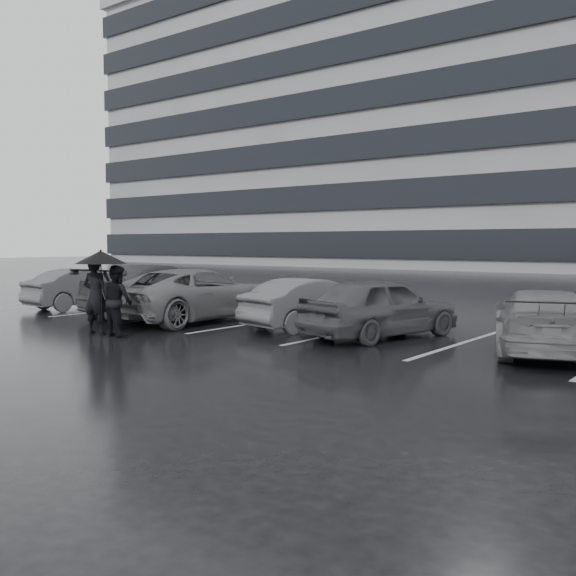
{
  "coord_description": "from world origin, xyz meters",
  "views": [
    {
      "loc": [
        8.61,
        -10.19,
        2.09
      ],
      "look_at": [
        0.01,
        1.0,
        1.1
      ],
      "focal_mm": 40.0,
      "sensor_mm": 36.0,
      "label": 1
    }
  ],
  "objects_px": {
    "car_west_b": "(196,295)",
    "pedestrian_left": "(96,296)",
    "car_west_a": "(312,303)",
    "car_main": "(381,307)",
    "car_east": "(543,321)",
    "pedestrian_right": "(117,301)",
    "car_west_c": "(157,289)",
    "car_west_d": "(87,288)"
  },
  "relations": [
    {
      "from": "car_west_c",
      "to": "car_west_d",
      "type": "height_order",
      "value": "car_west_c"
    },
    {
      "from": "car_main",
      "to": "car_west_b",
      "type": "xyz_separation_m",
      "value": [
        -5.49,
        -0.31,
        0.03
      ]
    },
    {
      "from": "car_west_b",
      "to": "car_west_c",
      "type": "height_order",
      "value": "car_west_c"
    },
    {
      "from": "car_west_a",
      "to": "pedestrian_right",
      "type": "height_order",
      "value": "pedestrian_right"
    },
    {
      "from": "car_west_a",
      "to": "car_east",
      "type": "distance_m",
      "value": 5.57
    },
    {
      "from": "car_west_b",
      "to": "pedestrian_left",
      "type": "bearing_deg",
      "value": 89.72
    },
    {
      "from": "car_main",
      "to": "car_west_c",
      "type": "bearing_deg",
      "value": 12.62
    },
    {
      "from": "car_main",
      "to": "pedestrian_right",
      "type": "relative_size",
      "value": 2.47
    },
    {
      "from": "car_west_c",
      "to": "pedestrian_right",
      "type": "xyz_separation_m",
      "value": [
        2.79,
        -3.56,
        0.07
      ]
    },
    {
      "from": "car_west_b",
      "to": "pedestrian_right",
      "type": "xyz_separation_m",
      "value": [
        0.67,
        -3.1,
        0.09
      ]
    },
    {
      "from": "car_west_a",
      "to": "car_west_b",
      "type": "height_order",
      "value": "car_west_b"
    },
    {
      "from": "car_main",
      "to": "car_west_d",
      "type": "height_order",
      "value": "car_main"
    },
    {
      "from": "car_west_a",
      "to": "car_east",
      "type": "xyz_separation_m",
      "value": [
        5.56,
        -0.3,
        0.0
      ]
    },
    {
      "from": "car_main",
      "to": "car_east",
      "type": "relative_size",
      "value": 0.94
    },
    {
      "from": "pedestrian_left",
      "to": "pedestrian_right",
      "type": "height_order",
      "value": "pedestrian_left"
    },
    {
      "from": "car_west_c",
      "to": "car_west_a",
      "type": "bearing_deg",
      "value": 172.74
    },
    {
      "from": "car_west_d",
      "to": "car_east",
      "type": "height_order",
      "value": "car_west_d"
    },
    {
      "from": "car_west_b",
      "to": "pedestrian_right",
      "type": "bearing_deg",
      "value": 101.08
    },
    {
      "from": "car_west_b",
      "to": "pedestrian_left",
      "type": "relative_size",
      "value": 2.87
    },
    {
      "from": "car_west_b",
      "to": "car_east",
      "type": "distance_m",
      "value": 8.97
    },
    {
      "from": "car_east",
      "to": "pedestrian_left",
      "type": "distance_m",
      "value": 9.61
    },
    {
      "from": "car_west_a",
      "to": "pedestrian_right",
      "type": "xyz_separation_m",
      "value": [
        -2.74,
        -3.73,
        0.19
      ]
    },
    {
      "from": "car_west_a",
      "to": "car_west_d",
      "type": "distance_m",
      "value": 8.64
    },
    {
      "from": "pedestrian_left",
      "to": "car_west_c",
      "type": "bearing_deg",
      "value": -76.79
    },
    {
      "from": "car_main",
      "to": "car_west_a",
      "type": "bearing_deg",
      "value": 5.01
    },
    {
      "from": "car_east",
      "to": "pedestrian_left",
      "type": "xyz_separation_m",
      "value": [
        -8.92,
        -3.55,
        0.27
      ]
    },
    {
      "from": "car_main",
      "to": "car_west_d",
      "type": "bearing_deg",
      "value": 14.28
    },
    {
      "from": "car_west_d",
      "to": "pedestrian_right",
      "type": "relative_size",
      "value": 2.42
    },
    {
      "from": "car_west_b",
      "to": "car_west_d",
      "type": "relative_size",
      "value": 1.31
    },
    {
      "from": "car_west_a",
      "to": "car_west_d",
      "type": "relative_size",
      "value": 0.96
    },
    {
      "from": "car_main",
      "to": "car_west_d",
      "type": "relative_size",
      "value": 1.02
    },
    {
      "from": "pedestrian_right",
      "to": "car_west_c",
      "type": "bearing_deg",
      "value": -43.33
    },
    {
      "from": "car_west_d",
      "to": "pedestrian_left",
      "type": "distance_m",
      "value": 6.29
    },
    {
      "from": "car_main",
      "to": "car_west_b",
      "type": "height_order",
      "value": "car_west_b"
    },
    {
      "from": "car_main",
      "to": "car_east",
      "type": "distance_m",
      "value": 3.48
    },
    {
      "from": "car_main",
      "to": "car_east",
      "type": "xyz_separation_m",
      "value": [
        3.48,
        0.03,
        -0.06
      ]
    },
    {
      "from": "car_west_a",
      "to": "car_west_b",
      "type": "bearing_deg",
      "value": 22.53
    },
    {
      "from": "car_east",
      "to": "car_west_a",
      "type": "bearing_deg",
      "value": -22.54
    },
    {
      "from": "car_west_b",
      "to": "pedestrian_left",
      "type": "height_order",
      "value": "pedestrian_left"
    },
    {
      "from": "pedestrian_left",
      "to": "car_west_b",
      "type": "bearing_deg",
      "value": -106.41
    },
    {
      "from": "car_east",
      "to": "pedestrian_right",
      "type": "distance_m",
      "value": 8.98
    },
    {
      "from": "car_west_d",
      "to": "car_east",
      "type": "xyz_separation_m",
      "value": [
        14.19,
        0.11,
        -0.02
      ]
    }
  ]
}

